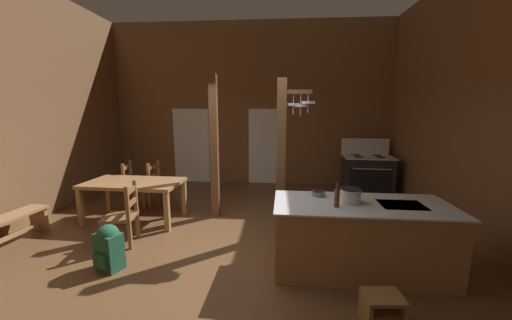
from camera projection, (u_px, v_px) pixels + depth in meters
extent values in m
cube|color=brown|center=(225.00, 255.00, 4.13)|extent=(8.18, 8.77, 0.10)
cube|color=brown|center=(251.00, 105.00, 7.72)|extent=(8.18, 0.14, 4.31)
cube|color=white|center=(192.00, 146.00, 7.97)|extent=(1.00, 0.01, 2.05)
cube|color=white|center=(264.00, 147.00, 7.82)|extent=(0.84, 0.01, 2.05)
cube|color=#9E7044|center=(360.00, 238.00, 3.59)|extent=(2.12, 0.95, 0.86)
cube|color=silver|center=(362.00, 204.00, 3.52)|extent=(2.18, 1.01, 0.02)
cube|color=black|center=(402.00, 205.00, 3.47)|extent=(0.53, 0.41, 0.00)
cube|color=black|center=(350.00, 249.00, 4.08)|extent=(2.00, 0.09, 0.10)
cube|color=black|center=(367.00, 176.00, 6.88)|extent=(1.14, 0.82, 0.90)
cube|color=black|center=(371.00, 181.00, 6.51)|extent=(0.93, 0.06, 0.52)
cylinder|color=silver|center=(372.00, 169.00, 6.43)|extent=(0.82, 0.07, 0.02)
cube|color=silver|center=(368.00, 157.00, 6.80)|extent=(1.18, 0.87, 0.03)
cube|color=silver|center=(365.00, 146.00, 7.11)|extent=(1.14, 0.11, 0.40)
cylinder|color=black|center=(381.00, 157.00, 6.61)|extent=(0.21, 0.21, 0.01)
cylinder|color=black|center=(359.00, 157.00, 6.68)|extent=(0.21, 0.21, 0.01)
cylinder|color=black|center=(377.00, 155.00, 6.91)|extent=(0.21, 0.21, 0.01)
cylinder|color=black|center=(356.00, 155.00, 6.97)|extent=(0.21, 0.21, 0.01)
cylinder|color=black|center=(388.00, 164.00, 6.38)|extent=(0.05, 0.03, 0.04)
cylinder|color=black|center=(377.00, 164.00, 6.41)|extent=(0.05, 0.03, 0.04)
cylinder|color=black|center=(367.00, 164.00, 6.44)|extent=(0.05, 0.03, 0.04)
cylinder|color=black|center=(357.00, 163.00, 6.47)|extent=(0.05, 0.03, 0.04)
cube|color=brown|center=(281.00, 155.00, 4.48)|extent=(0.14, 0.14, 2.66)
cube|color=brown|center=(295.00, 92.00, 4.30)|extent=(0.53, 0.10, 0.06)
cylinder|color=silver|center=(293.00, 97.00, 4.32)|extent=(0.01, 0.01, 0.17)
cylinder|color=silver|center=(293.00, 104.00, 4.34)|extent=(0.19, 0.19, 0.04)
cylinder|color=silver|center=(293.00, 110.00, 4.35)|extent=(0.02, 0.02, 0.14)
cylinder|color=silver|center=(301.00, 98.00, 4.32)|extent=(0.01, 0.01, 0.19)
cylinder|color=silver|center=(301.00, 106.00, 4.34)|extent=(0.24, 0.24, 0.04)
cylinder|color=silver|center=(300.00, 111.00, 4.35)|extent=(0.02, 0.02, 0.14)
cylinder|color=silver|center=(308.00, 96.00, 4.31)|extent=(0.01, 0.01, 0.14)
cylinder|color=silver|center=(308.00, 103.00, 4.32)|extent=(0.20, 0.20, 0.04)
cylinder|color=silver|center=(308.00, 108.00, 4.34)|extent=(0.02, 0.02, 0.14)
cube|color=brown|center=(214.00, 148.00, 5.30)|extent=(0.14, 0.14, 2.66)
cube|color=brown|center=(383.00, 297.00, 2.69)|extent=(0.38, 0.30, 0.04)
cube|color=brown|center=(365.00, 311.00, 2.72)|extent=(0.06, 0.28, 0.26)
cube|color=brown|center=(399.00, 311.00, 2.71)|extent=(0.06, 0.28, 0.26)
cube|color=brown|center=(382.00, 311.00, 2.71)|extent=(0.34, 0.30, 0.03)
cube|color=#9E7044|center=(134.00, 183.00, 5.18)|extent=(1.74, 0.98, 0.06)
cube|color=#9E7044|center=(109.00, 195.00, 5.72)|extent=(0.08, 0.08, 0.68)
cube|color=#9E7044|center=(184.00, 198.00, 5.53)|extent=(0.08, 0.08, 0.68)
cube|color=#9E7044|center=(81.00, 208.00, 4.96)|extent=(0.08, 0.08, 0.68)
cube|color=#9E7044|center=(167.00, 212.00, 4.77)|extent=(0.08, 0.08, 0.68)
cube|color=brown|center=(120.00, 217.00, 4.29)|extent=(0.51, 0.51, 0.04)
cube|color=brown|center=(103.00, 237.00, 4.13)|extent=(0.06, 0.06, 0.41)
cube|color=brown|center=(113.00, 226.00, 4.50)|extent=(0.06, 0.06, 0.41)
cube|color=brown|center=(128.00, 218.00, 4.12)|extent=(0.06, 0.06, 0.95)
cube|color=brown|center=(136.00, 209.00, 4.49)|extent=(0.06, 0.06, 0.95)
cube|color=brown|center=(131.00, 190.00, 4.24)|extent=(0.10, 0.38, 0.07)
cube|color=brown|center=(132.00, 203.00, 4.27)|extent=(0.10, 0.38, 0.07)
cube|color=brown|center=(163.00, 187.00, 5.99)|extent=(0.50, 0.50, 0.04)
cube|color=brown|center=(176.00, 195.00, 6.17)|extent=(0.06, 0.06, 0.41)
cube|color=brown|center=(167.00, 200.00, 5.80)|extent=(0.06, 0.06, 0.41)
cube|color=brown|center=(159.00, 182.00, 6.21)|extent=(0.06, 0.06, 0.95)
cube|color=brown|center=(149.00, 186.00, 5.84)|extent=(0.06, 0.06, 0.95)
cube|color=brown|center=(153.00, 167.00, 5.96)|extent=(0.10, 0.38, 0.07)
cube|color=brown|center=(154.00, 176.00, 5.99)|extent=(0.10, 0.38, 0.07)
cube|color=brown|center=(137.00, 186.00, 6.01)|extent=(0.48, 0.48, 0.04)
cube|color=brown|center=(150.00, 194.00, 6.25)|extent=(0.05, 0.05, 0.41)
cube|color=brown|center=(144.00, 199.00, 5.87)|extent=(0.05, 0.05, 0.41)
cube|color=brown|center=(132.00, 182.00, 6.19)|extent=(0.05, 0.05, 0.95)
cube|color=brown|center=(124.00, 187.00, 5.81)|extent=(0.05, 0.05, 0.95)
cube|color=brown|center=(127.00, 167.00, 5.94)|extent=(0.07, 0.38, 0.07)
cube|color=brown|center=(127.00, 176.00, 5.97)|extent=(0.07, 0.38, 0.07)
cube|color=#9E7044|center=(39.00, 219.00, 4.81)|extent=(0.31, 0.08, 0.40)
cube|color=#1E5138|center=(110.00, 251.00, 3.64)|extent=(0.38, 0.33, 0.48)
cube|color=#1E5138|center=(100.00, 261.00, 3.54)|extent=(0.23, 0.14, 0.17)
cylinder|color=black|center=(123.00, 249.00, 3.71)|extent=(0.05, 0.05, 0.38)
cylinder|color=black|center=(113.00, 245.00, 3.79)|extent=(0.05, 0.05, 0.38)
sphere|color=#1E5138|center=(108.00, 235.00, 3.60)|extent=(0.36, 0.36, 0.27)
cylinder|color=silver|center=(350.00, 196.00, 3.53)|extent=(0.25, 0.25, 0.17)
cylinder|color=black|center=(351.00, 189.00, 3.52)|extent=(0.26, 0.26, 0.01)
cylinder|color=silver|center=(339.00, 192.00, 3.54)|extent=(0.05, 0.02, 0.02)
cylinder|color=silver|center=(362.00, 193.00, 3.52)|extent=(0.05, 0.02, 0.02)
cylinder|color=slate|center=(318.00, 194.00, 3.82)|extent=(0.18, 0.18, 0.06)
cylinder|color=black|center=(318.00, 191.00, 3.81)|extent=(0.15, 0.15, 0.00)
cylinder|color=#56331E|center=(337.00, 198.00, 3.37)|extent=(0.06, 0.06, 0.22)
cylinder|color=#56331E|center=(337.00, 186.00, 3.35)|extent=(0.02, 0.02, 0.08)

